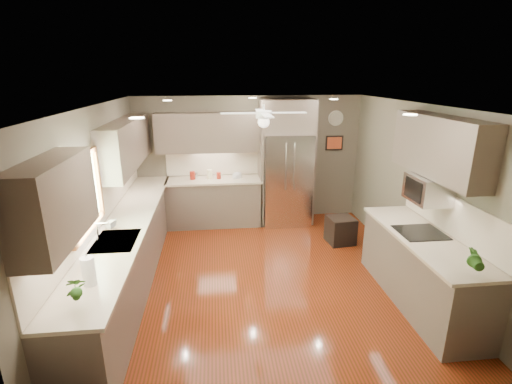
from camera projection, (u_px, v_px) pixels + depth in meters
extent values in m
plane|color=#431F09|center=(265.00, 278.00, 5.50)|extent=(5.00, 5.00, 0.00)
plane|color=white|center=(267.00, 106.00, 4.75)|extent=(5.00, 5.00, 0.00)
plane|color=brown|center=(249.00, 159.00, 7.49)|extent=(4.50, 0.00, 4.50)
plane|color=brown|center=(312.00, 304.00, 2.76)|extent=(4.50, 0.00, 4.50)
plane|color=brown|center=(97.00, 204.00, 4.89)|extent=(0.00, 5.00, 5.00)
plane|color=brown|center=(420.00, 193.00, 5.37)|extent=(0.00, 5.00, 5.00)
cylinder|color=maroon|center=(192.00, 175.00, 7.17)|extent=(0.12, 0.12, 0.16)
cylinder|color=silver|center=(196.00, 175.00, 7.22)|extent=(0.09, 0.09, 0.13)
cylinder|color=beige|center=(210.00, 174.00, 7.23)|extent=(0.14, 0.14, 0.17)
cylinder|color=maroon|center=(219.00, 176.00, 7.23)|extent=(0.09, 0.09, 0.13)
imported|color=white|center=(111.00, 223.00, 4.83)|extent=(0.10, 0.11, 0.18)
imported|color=#255418|center=(73.00, 288.00, 3.23)|extent=(0.20, 0.16, 0.32)
imported|color=#255418|center=(476.00, 260.00, 3.73)|extent=(0.21, 0.19, 0.32)
imported|color=beige|center=(237.00, 177.00, 7.26)|extent=(0.26, 0.26, 0.05)
cube|color=brown|center=(129.00, 253.00, 5.30)|extent=(0.60, 4.70, 0.90)
cube|color=beige|center=(127.00, 222.00, 5.16)|extent=(0.65, 4.70, 0.04)
cube|color=beige|center=(102.00, 204.00, 5.05)|extent=(0.02, 4.70, 0.50)
cube|color=brown|center=(215.00, 203.00, 7.38)|extent=(1.85, 0.60, 0.90)
cube|color=beige|center=(214.00, 180.00, 7.22)|extent=(1.85, 0.65, 0.04)
cube|color=beige|center=(213.00, 163.00, 7.42)|extent=(1.85, 0.02, 0.50)
cube|color=brown|center=(54.00, 202.00, 3.22)|extent=(0.33, 1.20, 0.75)
cube|color=brown|center=(127.00, 143.00, 5.96)|extent=(0.33, 2.40, 0.75)
cube|color=brown|center=(212.00, 133.00, 7.09)|extent=(2.15, 0.33, 0.75)
cube|color=brown|center=(439.00, 147.00, 4.59)|extent=(0.33, 1.70, 0.75)
cube|color=#BFF2B2|center=(83.00, 194.00, 4.32)|extent=(0.01, 1.00, 0.80)
cube|color=brown|center=(80.00, 158.00, 4.20)|extent=(0.05, 1.12, 0.06)
cube|color=brown|center=(90.00, 228.00, 4.46)|extent=(0.05, 1.12, 0.06)
cube|color=brown|center=(68.00, 210.00, 3.83)|extent=(0.05, 0.06, 0.80)
cube|color=brown|center=(98.00, 182.00, 4.83)|extent=(0.05, 0.06, 0.80)
cube|color=silver|center=(116.00, 242.00, 4.55)|extent=(0.50, 0.70, 0.03)
cube|color=#262626|center=(116.00, 244.00, 4.56)|extent=(0.44, 0.62, 0.05)
cylinder|color=silver|center=(98.00, 233.00, 4.49)|extent=(0.02, 0.02, 0.24)
cylinder|color=silver|center=(102.00, 224.00, 4.46)|extent=(0.16, 0.02, 0.02)
cube|color=silver|center=(286.00, 179.00, 7.33)|extent=(0.92, 0.72, 1.82)
cube|color=black|center=(289.00, 197.00, 7.09)|extent=(0.88, 0.02, 0.02)
cube|color=black|center=(290.00, 166.00, 6.90)|extent=(0.01, 0.02, 1.00)
cylinder|color=silver|center=(286.00, 167.00, 6.86)|extent=(0.02, 0.02, 0.90)
cylinder|color=silver|center=(295.00, 167.00, 6.88)|extent=(0.02, 0.02, 0.90)
cube|color=brown|center=(287.00, 116.00, 7.02)|extent=(1.04, 0.60, 0.63)
cube|color=brown|center=(261.00, 179.00, 7.33)|extent=(0.06, 0.60, 1.82)
cube|color=brown|center=(310.00, 178.00, 7.44)|extent=(0.06, 0.60, 1.82)
cube|color=brown|center=(420.00, 271.00, 4.81)|extent=(0.65, 2.20, 0.90)
cube|color=beige|center=(424.00, 238.00, 4.67)|extent=(0.70, 2.20, 0.04)
cube|color=beige|center=(452.00, 216.00, 4.62)|extent=(0.02, 2.20, 0.50)
cube|color=black|center=(420.00, 233.00, 4.76)|extent=(0.56, 0.52, 0.01)
cube|color=silver|center=(429.00, 189.00, 4.75)|extent=(0.42, 0.55, 0.34)
cube|color=black|center=(413.00, 190.00, 4.73)|extent=(0.02, 0.40, 0.26)
cylinder|color=white|center=(264.00, 107.00, 5.05)|extent=(0.03, 0.03, 0.08)
cylinder|color=white|center=(264.00, 115.00, 5.08)|extent=(0.22, 0.22, 0.10)
sphere|color=white|center=(264.00, 122.00, 5.11)|extent=(0.16, 0.16, 0.16)
cube|color=white|center=(289.00, 113.00, 5.11)|extent=(0.48, 0.11, 0.01)
cube|color=white|center=(261.00, 111.00, 5.40)|extent=(0.11, 0.48, 0.01)
cube|color=white|center=(238.00, 113.00, 5.03)|extent=(0.48, 0.11, 0.01)
cube|color=white|center=(267.00, 116.00, 4.74)|extent=(0.11, 0.48, 0.01)
cylinder|color=white|center=(167.00, 100.00, 5.83)|extent=(0.14, 0.14, 0.01)
cylinder|color=white|center=(334.00, 99.00, 6.12)|extent=(0.14, 0.14, 0.01)
cylinder|color=white|center=(137.00, 118.00, 3.47)|extent=(0.14, 0.14, 0.01)
cylinder|color=white|center=(410.00, 115.00, 3.75)|extent=(0.14, 0.14, 0.01)
cylinder|color=white|center=(252.00, 98.00, 6.46)|extent=(0.14, 0.14, 0.01)
cylinder|color=white|center=(336.00, 118.00, 7.43)|extent=(0.30, 0.03, 0.30)
cylinder|color=silver|center=(336.00, 118.00, 7.41)|extent=(0.29, 0.00, 0.29)
cube|color=black|center=(334.00, 143.00, 7.57)|extent=(0.36, 0.03, 0.30)
cube|color=#B34623|center=(334.00, 143.00, 7.56)|extent=(0.30, 0.01, 0.24)
cube|color=black|center=(340.00, 231.00, 6.61)|extent=(0.49, 0.49, 0.49)
cube|color=black|center=(341.00, 218.00, 6.54)|extent=(0.46, 0.46, 0.03)
cylinder|color=white|center=(89.00, 272.00, 3.55)|extent=(0.13, 0.13, 0.30)
cylinder|color=silver|center=(88.00, 271.00, 3.54)|extent=(0.03, 0.03, 0.32)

